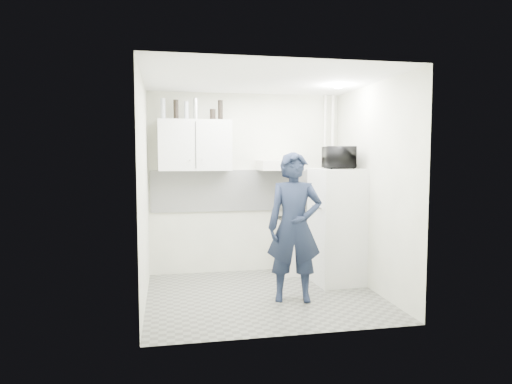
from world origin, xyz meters
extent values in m
plane|color=slate|center=(0.00, 0.00, 0.00)|extent=(2.80, 2.80, 0.00)
plane|color=white|center=(0.00, 0.00, 2.60)|extent=(2.80, 2.80, 0.00)
plane|color=silver|center=(0.00, 1.25, 1.30)|extent=(2.80, 0.00, 2.80)
plane|color=silver|center=(-1.40, 0.00, 1.30)|extent=(0.00, 2.60, 2.60)
plane|color=silver|center=(1.40, 0.00, 1.30)|extent=(0.00, 2.60, 2.60)
imported|color=#161D32|center=(0.32, -0.23, 0.87)|extent=(0.71, 0.54, 1.75)
cube|color=silver|center=(0.69, 1.00, 0.39)|extent=(0.49, 0.49, 0.78)
cube|color=white|center=(1.10, 0.39, 0.77)|extent=(0.68, 0.68, 1.54)
cube|color=black|center=(0.69, 1.00, 0.79)|extent=(0.47, 0.47, 0.03)
cylinder|color=silver|center=(0.60, 0.94, 0.86)|extent=(0.19, 0.19, 0.10)
imported|color=black|center=(1.10, 0.39, 1.68)|extent=(0.58, 0.43, 0.29)
cylinder|color=#B2B7BC|center=(-1.18, 1.07, 2.34)|extent=(0.07, 0.07, 0.28)
cylinder|color=black|center=(-1.00, 1.07, 2.33)|extent=(0.07, 0.07, 0.27)
cylinder|color=#B2B7BC|center=(-0.86, 1.07, 2.33)|extent=(0.06, 0.06, 0.25)
cylinder|color=silver|center=(-0.74, 1.07, 2.35)|extent=(0.07, 0.07, 0.30)
cylinder|color=black|center=(-0.50, 1.07, 2.28)|extent=(0.08, 0.08, 0.15)
cylinder|color=black|center=(-0.39, 1.07, 2.34)|extent=(0.07, 0.07, 0.28)
cube|color=white|center=(-0.75, 1.07, 1.85)|extent=(1.00, 0.35, 0.70)
cube|color=silver|center=(0.45, 1.00, 1.57)|extent=(0.60, 0.50, 0.14)
cube|color=white|center=(0.00, 1.24, 1.20)|extent=(2.74, 0.03, 0.60)
cylinder|color=silver|center=(1.30, 1.17, 1.30)|extent=(0.05, 0.05, 2.60)
cylinder|color=silver|center=(1.18, 1.17, 1.30)|extent=(0.04, 0.04, 2.60)
cylinder|color=white|center=(1.00, 0.20, 2.57)|extent=(0.10, 0.10, 0.02)
camera|label=1|loc=(-1.15, -5.32, 1.72)|focal=32.00mm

